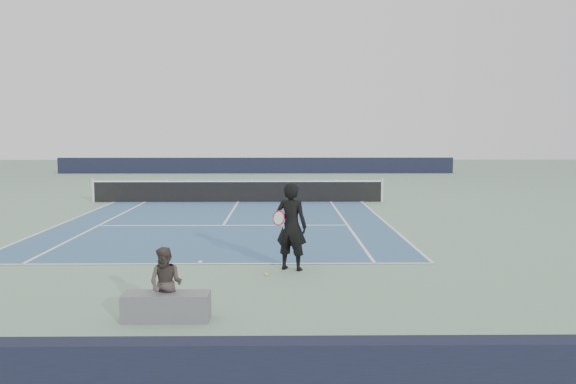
{
  "coord_description": "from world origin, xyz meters",
  "views": [
    {
      "loc": [
        1.93,
        -24.73,
        3.05
      ],
      "look_at": [
        2.14,
        -6.21,
        1.1
      ],
      "focal_mm": 35.0,
      "sensor_mm": 36.0,
      "label": 1
    }
  ],
  "objects_px": {
    "tennis_ball": "(266,274)",
    "spectator_bench": "(166,295)",
    "tennis_net": "(238,191)",
    "tennis_player": "(291,226)"
  },
  "relations": [
    {
      "from": "tennis_player",
      "to": "tennis_ball",
      "type": "relative_size",
      "value": 26.93
    },
    {
      "from": "tennis_net",
      "to": "tennis_ball",
      "type": "bearing_deg",
      "value": -82.96
    },
    {
      "from": "tennis_ball",
      "to": "spectator_bench",
      "type": "bearing_deg",
      "value": -118.74
    },
    {
      "from": "tennis_net",
      "to": "tennis_player",
      "type": "height_order",
      "value": "tennis_player"
    },
    {
      "from": "spectator_bench",
      "to": "tennis_ball",
      "type": "bearing_deg",
      "value": 61.26
    },
    {
      "from": "tennis_player",
      "to": "spectator_bench",
      "type": "height_order",
      "value": "tennis_player"
    },
    {
      "from": "tennis_player",
      "to": "tennis_ball",
      "type": "height_order",
      "value": "tennis_player"
    },
    {
      "from": "tennis_net",
      "to": "spectator_bench",
      "type": "xyz_separation_m",
      "value": [
        0.04,
        -15.8,
        -0.08
      ]
    },
    {
      "from": "tennis_net",
      "to": "tennis_player",
      "type": "distance_m",
      "value": 12.61
    },
    {
      "from": "tennis_ball",
      "to": "spectator_bench",
      "type": "relative_size",
      "value": 0.05
    }
  ]
}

